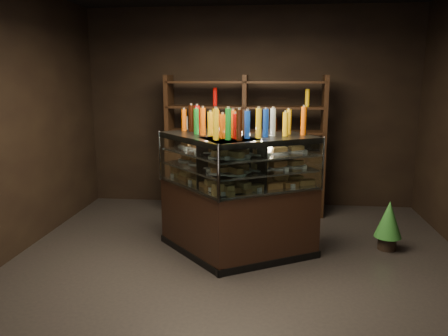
{
  "coord_description": "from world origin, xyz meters",
  "views": [
    {
      "loc": [
        0.3,
        -4.22,
        1.97
      ],
      "look_at": [
        -0.17,
        0.3,
        1.02
      ],
      "focal_mm": 35.0,
      "sensor_mm": 36.0,
      "label": 1
    }
  ],
  "objects": [
    {
      "name": "back_shelving",
      "position": [
        -0.05,
        2.05,
        0.61
      ],
      "size": [
        2.3,
        0.47,
        2.0
      ],
      "rotation": [
        0.0,
        0.0,
        -0.02
      ],
      "color": "black",
      "rests_on": "ground"
    },
    {
      "name": "display_case",
      "position": [
        -0.07,
        0.41,
        0.46
      ],
      "size": [
        1.89,
        1.35,
        1.36
      ],
      "rotation": [
        0.0,
        0.0,
        -0.16
      ],
      "color": "black",
      "rests_on": "ground"
    },
    {
      "name": "ground",
      "position": [
        0.0,
        0.0,
        0.0
      ],
      "size": [
        5.0,
        5.0,
        0.0
      ],
      "primitive_type": "plane",
      "color": "black",
      "rests_on": "ground"
    },
    {
      "name": "room_shell",
      "position": [
        0.0,
        0.0,
        1.94
      ],
      "size": [
        5.02,
        5.02,
        3.01
      ],
      "color": "black",
      "rests_on": "ground"
    },
    {
      "name": "bottles_top",
      "position": [
        -0.07,
        0.41,
        1.49
      ],
      "size": [
        1.38,
        0.82,
        0.3
      ],
      "color": "black",
      "rests_on": "display_case"
    },
    {
      "name": "food_display",
      "position": [
        -0.07,
        0.41,
        1.04
      ],
      "size": [
        1.56,
        0.96,
        0.42
      ],
      "color": "#BE7F44",
      "rests_on": "display_case"
    },
    {
      "name": "potted_conifer",
      "position": [
        1.69,
        0.74,
        0.38
      ],
      "size": [
        0.31,
        0.31,
        0.66
      ],
      "rotation": [
        0.0,
        0.0,
        -0.12
      ],
      "color": "black",
      "rests_on": "ground"
    }
  ]
}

